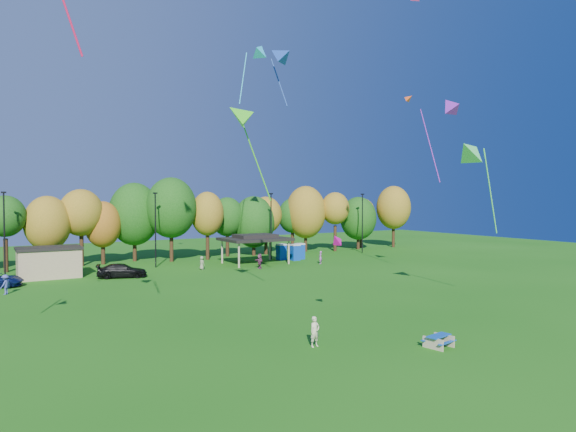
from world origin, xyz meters
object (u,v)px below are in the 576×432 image
porta_potties (292,252)px  picnic_table (439,340)px  kite_flyer (315,332)px  car_d (122,271)px

porta_potties → picnic_table: (-14.32, -39.20, -0.70)m
picnic_table → kite_flyer: bearing=137.5°
picnic_table → kite_flyer: (-5.92, 3.68, 0.46)m
porta_potties → car_d: bearing=-170.1°
kite_flyer → car_d: size_ratio=0.34×
porta_potties → picnic_table: porta_potties is taller
porta_potties → picnic_table: size_ratio=2.08×
picnic_table → kite_flyer: kite_flyer is taller
kite_flyer → car_d: bearing=89.1°
picnic_table → car_d: 36.28m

